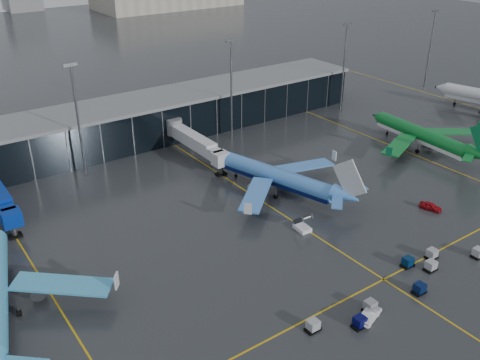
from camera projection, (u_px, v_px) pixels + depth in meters
ground at (277, 257)px, 91.83m from camera, size 600.00×600.00×0.00m
terminal_pier at (123, 124)px, 134.74m from camera, size 142.00×17.00×10.70m
flood_masts at (161, 101)px, 124.83m from camera, size 203.00×0.50×25.50m
distant_hangars at (53, 0)px, 311.22m from camera, size 260.00×71.00×22.00m
taxi_lines at (283, 214)px, 104.76m from camera, size 220.00×120.00×0.02m
airliner_klm_near at (276, 167)px, 111.07m from camera, size 41.68×44.84×11.49m
airliner_aer_lingus at (422, 127)px, 132.16m from camera, size 35.93×40.15×11.57m
baggage_carts at (405, 283)px, 84.02m from camera, size 37.56×7.15×1.70m
mobile_airstair at (302, 226)px, 99.28m from camera, size 2.46×3.37×3.45m
service_van_red at (431, 206)px, 106.21m from camera, size 2.86×4.67×1.49m
service_van_white at (370, 315)px, 77.18m from camera, size 5.23×3.20×1.63m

